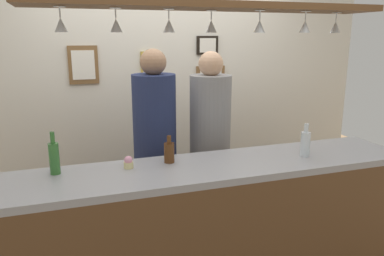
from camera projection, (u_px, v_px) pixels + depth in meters
name	position (u px, v px, depth m)	size (l,w,h in m)	color
back_wall	(160.00, 90.00, 3.70)	(4.40, 0.06, 2.60)	silver
bar_counter	(222.00, 222.00, 2.37)	(2.70, 0.55, 1.02)	#99999E
overhead_glass_rack	(213.00, 6.00, 2.24)	(2.20, 0.36, 0.04)	brown
hanging_wineglass_far_left	(61.00, 24.00, 1.99)	(0.07, 0.07, 0.13)	silver
hanging_wineglass_left	(116.00, 25.00, 2.10)	(0.07, 0.07, 0.13)	silver
hanging_wineglass_center_left	(169.00, 25.00, 2.18)	(0.07, 0.07, 0.13)	silver
hanging_wineglass_center	(211.00, 26.00, 2.31)	(0.07, 0.07, 0.13)	silver
hanging_wineglass_center_right	(259.00, 25.00, 2.29)	(0.07, 0.07, 0.13)	silver
hanging_wineglass_right	(305.00, 26.00, 2.39)	(0.07, 0.07, 0.13)	silver
hanging_wineglass_far_right	(335.00, 26.00, 2.54)	(0.07, 0.07, 0.13)	silver
person_middle_navy_shirt	(155.00, 136.00, 2.99)	(0.34, 0.34, 1.73)	#2D334C
person_right_grey_shirt	(210.00, 134.00, 3.14)	(0.34, 0.34, 1.70)	#2D334C
bottle_soda_clear	(305.00, 143.00, 2.57)	(0.06, 0.06, 0.23)	silver
bottle_beer_brown_stubby	(169.00, 152.00, 2.45)	(0.07, 0.07, 0.18)	#512D14
bottle_beer_green_import	(54.00, 157.00, 2.24)	(0.06, 0.06, 0.26)	#336B2D
cupcake	(128.00, 163.00, 2.35)	(0.06, 0.06, 0.08)	beige
picture_frame_upper_small	(207.00, 45.00, 3.70)	(0.22, 0.02, 0.18)	black
picture_frame_crest	(150.00, 65.00, 3.57)	(0.18, 0.02, 0.26)	#B29338
picture_frame_lower_pair	(211.00, 75.00, 3.78)	(0.30, 0.02, 0.18)	brown
picture_frame_caricature	(83.00, 65.00, 3.37)	(0.26, 0.02, 0.34)	brown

